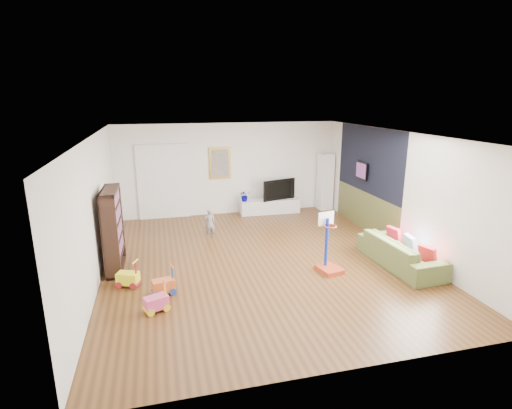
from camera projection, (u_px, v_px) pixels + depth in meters
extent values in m
cube|color=brown|center=(260.00, 260.00, 8.65)|extent=(6.50, 7.50, 0.00)
cube|color=white|center=(261.00, 135.00, 7.94)|extent=(6.50, 7.50, 0.00)
cube|color=silver|center=(228.00, 169.00, 11.80)|extent=(6.50, 0.00, 2.70)
cube|color=silver|center=(340.00, 276.00, 4.79)|extent=(6.50, 0.00, 2.70)
cube|color=silver|center=(94.00, 211.00, 7.53)|extent=(0.00, 7.50, 2.70)
cube|color=silver|center=(399.00, 191.00, 9.06)|extent=(0.00, 7.50, 2.70)
cube|color=black|center=(369.00, 160.00, 10.23)|extent=(0.01, 3.20, 1.70)
cube|color=brown|center=(365.00, 211.00, 10.59)|extent=(0.01, 3.20, 1.00)
cube|color=white|center=(163.00, 183.00, 11.40)|extent=(1.45, 0.06, 2.10)
cube|color=gold|center=(220.00, 163.00, 11.65)|extent=(0.62, 0.06, 0.92)
cube|color=#7F3F8C|center=(362.00, 171.00, 10.48)|extent=(0.04, 0.56, 0.46)
cube|color=silver|center=(270.00, 206.00, 12.11)|extent=(1.82, 0.48, 0.42)
cube|color=white|center=(325.00, 182.00, 12.39)|extent=(0.42, 0.42, 1.74)
cube|color=#311D14|center=(113.00, 230.00, 8.02)|extent=(0.32, 1.15, 1.68)
imported|color=#596732|center=(400.00, 252.00, 8.29)|extent=(0.91, 2.10, 0.60)
cube|color=#B63B1E|center=(331.00, 243.00, 7.93)|extent=(0.52, 0.59, 1.22)
cube|color=#FBFF22|center=(128.00, 274.00, 7.40)|extent=(0.45, 0.37, 0.52)
cube|color=orange|center=(163.00, 281.00, 7.11)|extent=(0.43, 0.31, 0.52)
cube|color=#E84E84|center=(156.00, 297.00, 6.54)|extent=(0.44, 0.36, 0.50)
imported|color=slate|center=(210.00, 223.00, 9.94)|extent=(0.28, 0.18, 0.75)
imported|color=black|center=(277.00, 189.00, 12.02)|extent=(1.08, 0.44, 0.62)
imported|color=#03027F|center=(245.00, 195.00, 11.82)|extent=(0.35, 0.31, 0.35)
cube|color=red|center=(427.00, 254.00, 7.73)|extent=(0.19, 0.36, 0.35)
cube|color=silver|center=(411.00, 244.00, 8.28)|extent=(0.14, 0.37, 0.37)
cube|color=#B8192F|center=(394.00, 235.00, 8.84)|extent=(0.16, 0.36, 0.34)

